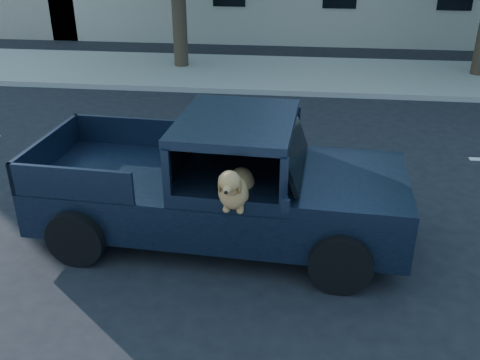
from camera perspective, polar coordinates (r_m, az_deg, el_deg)
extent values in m
plane|color=black|center=(8.07, 7.19, -6.44)|extent=(120.00, 120.00, 0.00)
cube|color=gray|center=(16.57, 7.35, 11.08)|extent=(60.00, 4.00, 0.15)
cube|color=black|center=(7.83, -2.20, -1.91)|extent=(5.38, 2.32, 0.67)
cube|color=black|center=(7.51, 11.90, -0.23)|extent=(1.63, 2.11, 0.16)
cube|color=black|center=(7.30, -0.40, 6.17)|extent=(1.68, 2.03, 0.12)
cube|color=black|center=(7.34, 5.94, 3.16)|extent=(0.36, 1.76, 0.57)
cube|color=black|center=(7.27, 0.55, -2.53)|extent=(0.59, 0.59, 0.39)
cube|color=black|center=(6.27, 4.85, -2.74)|extent=(0.10, 0.06, 0.16)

